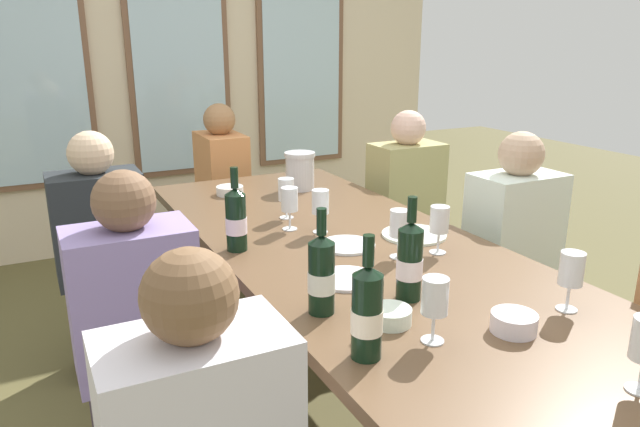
{
  "coord_description": "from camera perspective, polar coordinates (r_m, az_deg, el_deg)",
  "views": [
    {
      "loc": [
        -1.05,
        -1.81,
        1.49
      ],
      "look_at": [
        0.0,
        0.26,
        0.79
      ],
      "focal_mm": 33.15,
      "sensor_mm": 36.0,
      "label": 1
    }
  ],
  "objects": [
    {
      "name": "dining_table",
      "position": [
        2.25,
        2.95,
        -4.53
      ],
      "size": [
        0.97,
        2.45,
        0.74
      ],
      "color": "brown",
      "rests_on": "ground"
    },
    {
      "name": "wine_glass_4",
      "position": [
        1.8,
        23.11,
        -5.05
      ],
      "size": [
        0.07,
        0.07,
        0.17
      ],
      "color": "white",
      "rests_on": "dining_table"
    },
    {
      "name": "seated_person_2",
      "position": [
        2.04,
        -17.13,
        -12.22
      ],
      "size": [
        0.38,
        0.24,
        1.11
      ],
      "color": "#382B3A",
      "rests_on": "ground"
    },
    {
      "name": "back_wall_with_windows",
      "position": [
        4.43,
        -13.7,
        15.82
      ],
      "size": [
        4.17,
        0.1,
        2.9
      ],
      "color": "beige",
      "rests_on": "ground"
    },
    {
      "name": "white_plate_2",
      "position": [
        2.19,
        2.63,
        -3.06
      ],
      "size": [
        0.21,
        0.21,
        0.01
      ],
      "primitive_type": "cylinder",
      "color": "white",
      "rests_on": "dining_table"
    },
    {
      "name": "wine_bottle_1",
      "position": [
        1.64,
        0.15,
        -5.86
      ],
      "size": [
        0.08,
        0.08,
        0.31
      ],
      "color": "black",
      "rests_on": "dining_table"
    },
    {
      "name": "wine_glass_6",
      "position": [
        2.13,
        11.45,
        -0.8
      ],
      "size": [
        0.07,
        0.07,
        0.17
      ],
      "color": "white",
      "rests_on": "dining_table"
    },
    {
      "name": "tasting_bowl_1",
      "position": [
        1.66,
        18.2,
        -9.98
      ],
      "size": [
        0.12,
        0.12,
        0.05
      ],
      "primitive_type": "cylinder",
      "color": "white",
      "rests_on": "dining_table"
    },
    {
      "name": "seated_person_0",
      "position": [
        2.8,
        -20.23,
        -4.39
      ],
      "size": [
        0.38,
        0.24,
        1.11
      ],
      "color": "#37282E",
      "rests_on": "ground"
    },
    {
      "name": "wine_bottle_3",
      "position": [
        1.75,
        8.66,
        -4.53
      ],
      "size": [
        0.08,
        0.08,
        0.31
      ],
      "color": "black",
      "rests_on": "dining_table"
    },
    {
      "name": "ground_plane",
      "position": [
        2.57,
        2.71,
        -18.66
      ],
      "size": [
        12.0,
        12.0,
        0.0
      ],
      "primitive_type": "plane",
      "color": "brown"
    },
    {
      "name": "seated_person_1",
      "position": [
        3.34,
        8.16,
        -0.15
      ],
      "size": [
        0.38,
        0.24,
        1.11
      ],
      "color": "#222B40",
      "rests_on": "ground"
    },
    {
      "name": "wine_glass_1",
      "position": [
        2.5,
        -3.29,
        2.12
      ],
      "size": [
        0.07,
        0.07,
        0.17
      ],
      "color": "white",
      "rests_on": "dining_table"
    },
    {
      "name": "metal_pitcher",
      "position": [
        2.99,
        -1.95,
        4.16
      ],
      "size": [
        0.16,
        0.16,
        0.19
      ],
      "color": "silver",
      "rests_on": "dining_table"
    },
    {
      "name": "white_plate_0",
      "position": [
        2.33,
        9.06,
        -2.02
      ],
      "size": [
        0.25,
        0.25,
        0.01
      ],
      "primitive_type": "cylinder",
      "color": "white",
      "rests_on": "dining_table"
    },
    {
      "name": "wine_glass_0",
      "position": [
        2.35,
        -2.97,
        1.17
      ],
      "size": [
        0.07,
        0.07,
        0.17
      ],
      "color": "white",
      "rests_on": "dining_table"
    },
    {
      "name": "seated_person_6",
      "position": [
        3.67,
        -9.32,
        1.37
      ],
      "size": [
        0.24,
        0.38,
        1.11
      ],
      "color": "#392F3E",
      "rests_on": "ground"
    },
    {
      "name": "tasting_bowl_0",
      "position": [
        1.63,
        6.78,
        -9.79
      ],
      "size": [
        0.12,
        0.12,
        0.04
      ],
      "primitive_type": "cylinder",
      "color": "white",
      "rests_on": "dining_table"
    },
    {
      "name": "wine_glass_7",
      "position": [
        2.31,
        0.04,
        1.03
      ],
      "size": [
        0.07,
        0.07,
        0.17
      ],
      "color": "white",
      "rests_on": "dining_table"
    },
    {
      "name": "tasting_bowl_2",
      "position": [
        2.93,
        -8.7,
        2.22
      ],
      "size": [
        0.13,
        0.13,
        0.04
      ],
      "primitive_type": "cylinder",
      "color": "white",
      "rests_on": "dining_table"
    },
    {
      "name": "wine_glass_2",
      "position": [
        2.07,
        7.67,
        -1.18
      ],
      "size": [
        0.07,
        0.07,
        0.17
      ],
      "color": "white",
      "rests_on": "dining_table"
    },
    {
      "name": "white_plate_1",
      "position": [
        1.9,
        2.56,
        -6.3
      ],
      "size": [
        0.2,
        0.2,
        0.01
      ],
      "primitive_type": "cylinder",
      "color": "white",
      "rests_on": "dining_table"
    },
    {
      "name": "wine_glass_3",
      "position": [
        1.52,
        11.04,
        -7.99
      ],
      "size": [
        0.07,
        0.07,
        0.17
      ],
      "color": "white",
      "rests_on": "dining_table"
    },
    {
      "name": "wine_bottle_0",
      "position": [
        1.43,
        4.56,
        -9.46
      ],
      "size": [
        0.08,
        0.08,
        0.31
      ],
      "color": "black",
      "rests_on": "dining_table"
    },
    {
      "name": "seated_person_3",
      "position": [
        2.75,
        17.91,
        -4.58
      ],
      "size": [
        0.38,
        0.24,
        1.11
      ],
      "color": "#212640",
      "rests_on": "ground"
    },
    {
      "name": "wine_bottle_2",
      "position": [
        2.14,
        -8.11,
        -0.56
      ],
      "size": [
        0.08,
        0.08,
        0.31
      ],
      "color": "black",
      "rests_on": "dining_table"
    }
  ]
}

